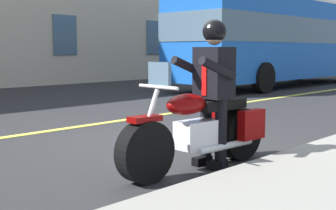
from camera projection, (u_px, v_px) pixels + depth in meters
name	position (u px, v px, depth m)	size (l,w,h in m)	color
ground_plane	(155.00, 143.00, 6.78)	(80.00, 80.00, 0.00)	#28282B
lane_center_stripe	(78.00, 127.00, 8.16)	(60.00, 0.16, 0.01)	#E5DB4C
motorcycle_main	(202.00, 131.00, 5.24)	(2.22, 0.68, 1.26)	black
rider_main	(213.00, 80.00, 5.29)	(0.65, 0.58, 1.74)	black
bus_near	(282.00, 37.00, 17.48)	(11.05, 2.70, 3.30)	blue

